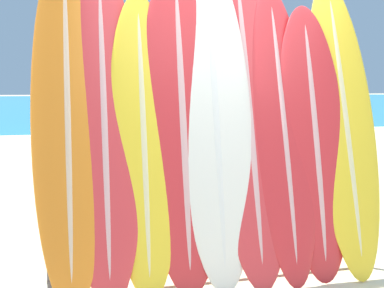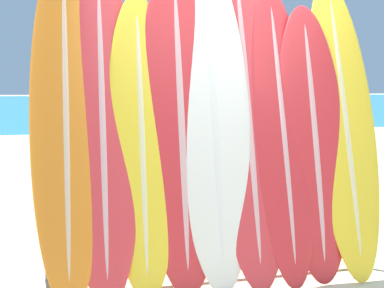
% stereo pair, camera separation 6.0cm
% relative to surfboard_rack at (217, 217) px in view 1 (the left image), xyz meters
% --- Properties ---
extents(ocean_water, '(120.00, 60.00, 0.01)m').
position_rel_surfboard_rack_xyz_m(ocean_water, '(0.28, 40.10, -0.50)').
color(ocean_water, teal).
rests_on(ocean_water, ground_plane).
extents(surfboard_rack, '(2.45, 0.04, 0.92)m').
position_rel_surfboard_rack_xyz_m(surfboard_rack, '(0.00, 0.00, 0.00)').
color(surfboard_rack, '#47474C').
rests_on(surfboard_rack, ground_plane).
extents(surfboard_slot_0, '(0.49, 0.80, 2.49)m').
position_rel_surfboard_rack_xyz_m(surfboard_slot_0, '(-1.05, 0.06, 0.75)').
color(surfboard_slot_0, orange).
rests_on(surfboard_slot_0, ground_plane).
extents(surfboard_slot_1, '(0.52, 0.74, 2.39)m').
position_rel_surfboard_rack_xyz_m(surfboard_slot_1, '(-0.81, 0.05, 0.70)').
color(surfboard_slot_1, red).
rests_on(surfboard_slot_1, ground_plane).
extents(surfboard_slot_2, '(0.49, 0.59, 2.16)m').
position_rel_surfboard_rack_xyz_m(surfboard_slot_2, '(-0.54, 0.01, 0.58)').
color(surfboard_slot_2, yellow).
rests_on(surfboard_slot_2, ground_plane).
extents(surfboard_slot_3, '(0.59, 0.62, 2.39)m').
position_rel_surfboard_rack_xyz_m(surfboard_slot_3, '(-0.25, 0.04, 0.69)').
color(surfboard_slot_3, red).
rests_on(surfboard_slot_3, ground_plane).
extents(surfboard_slot_4, '(0.57, 0.71, 2.50)m').
position_rel_surfboard_rack_xyz_m(surfboard_slot_4, '(-0.01, 0.05, 0.75)').
color(surfboard_slot_4, silver).
rests_on(surfboard_slot_4, ground_plane).
extents(surfboard_slot_5, '(0.58, 0.81, 2.54)m').
position_rel_surfboard_rack_xyz_m(surfboard_slot_5, '(0.27, 0.08, 0.77)').
color(surfboard_slot_5, red).
rests_on(surfboard_slot_5, ground_plane).
extents(surfboard_slot_6, '(0.49, 0.75, 2.27)m').
position_rel_surfboard_rack_xyz_m(surfboard_slot_6, '(0.53, 0.03, 0.63)').
color(surfboard_slot_6, red).
rests_on(surfboard_slot_6, ground_plane).
extents(surfboard_slot_7, '(0.56, 0.61, 2.12)m').
position_rel_surfboard_rack_xyz_m(surfboard_slot_7, '(0.78, -0.00, 0.56)').
color(surfboard_slot_7, red).
rests_on(surfboard_slot_7, ground_plane).
extents(surfboard_slot_8, '(0.54, 0.78, 2.35)m').
position_rel_surfboard_rack_xyz_m(surfboard_slot_8, '(1.06, 0.04, 0.68)').
color(surfboard_slot_8, yellow).
rests_on(surfboard_slot_8, ground_plane).
extents(person_near_water, '(0.26, 0.20, 1.52)m').
position_rel_surfboard_rack_xyz_m(person_near_water, '(-0.33, 7.14, 0.33)').
color(person_near_water, '#846047').
rests_on(person_near_water, ground_plane).
extents(person_mid_beach, '(0.24, 0.30, 1.79)m').
position_rel_surfboard_rack_xyz_m(person_mid_beach, '(2.13, 8.10, 0.48)').
color(person_mid_beach, tan).
rests_on(person_mid_beach, ground_plane).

